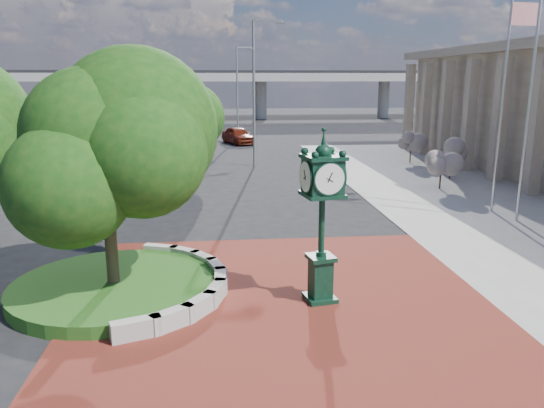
{
  "coord_description": "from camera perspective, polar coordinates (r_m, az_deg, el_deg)",
  "views": [
    {
      "loc": [
        -1.74,
        -15.39,
        6.37
      ],
      "look_at": [
        -0.05,
        1.5,
        2.33
      ],
      "focal_mm": 35.0,
      "sensor_mm": 36.0,
      "label": 1
    }
  ],
  "objects": [
    {
      "name": "plaza",
      "position": [
        15.83,
        1.11,
        -10.26
      ],
      "size": [
        12.0,
        12.0,
        0.04
      ],
      "primitive_type": "cube",
      "color": "maroon",
      "rests_on": "ground"
    },
    {
      "name": "post_clock",
      "position": [
        14.97,
        5.4,
        -0.7
      ],
      "size": [
        1.19,
        1.19,
        4.99
      ],
      "color": "black",
      "rests_on": "ground"
    },
    {
      "name": "flagpole_a",
      "position": [
        27.35,
        23.49,
        9.71
      ],
      "size": [
        1.57,
        0.18,
        10.01
      ],
      "color": "silver",
      "rests_on": "ground"
    },
    {
      "name": "planter_wall",
      "position": [
        16.59,
        -8.74,
        -8.35
      ],
      "size": [
        2.96,
        6.77,
        0.54
      ],
      "color": "#9E9B93",
      "rests_on": "ground"
    },
    {
      "name": "grass_bed",
      "position": [
        16.9,
        -16.6,
        -8.6
      ],
      "size": [
        6.1,
        6.1,
        0.4
      ],
      "primitive_type": "cylinder",
      "color": "#164413",
      "rests_on": "ground"
    },
    {
      "name": "tree_planter",
      "position": [
        15.96,
        -17.44,
        3.24
      ],
      "size": [
        5.2,
        5.2,
        6.33
      ],
      "color": "#38281C",
      "rests_on": "ground"
    },
    {
      "name": "shrub_mid",
      "position": [
        35.75,
        18.71,
        5.01
      ],
      "size": [
        1.2,
        1.2,
        2.2
      ],
      "color": "#38281C",
      "rests_on": "ground"
    },
    {
      "name": "flagpole_b",
      "position": [
        25.89,
        26.02,
        10.43
      ],
      "size": [
        1.72,
        0.19,
        10.98
      ],
      "color": "silver",
      "rests_on": "ground"
    },
    {
      "name": "parked_car",
      "position": [
        53.05,
        -3.68,
        7.38
      ],
      "size": [
        3.57,
        5.33,
        1.69
      ],
      "primitive_type": "imported",
      "rotation": [
        0.0,
        0.0,
        0.35
      ],
      "color": "#5B1A0D",
      "rests_on": "ground"
    },
    {
      "name": "ground",
      "position": [
        16.75,
        0.7,
        -8.96
      ],
      "size": [
        200.0,
        200.0,
        0.0
      ],
      "primitive_type": "plane",
      "color": "black",
      "rests_on": "ground"
    },
    {
      "name": "street_lamp_far",
      "position": [
        58.8,
        -3.55,
        12.66
      ],
      "size": [
        2.1,
        0.85,
        9.64
      ],
      "color": "slate",
      "rests_on": "ground"
    },
    {
      "name": "shrub_near",
      "position": [
        32.41,
        17.76,
        4.28
      ],
      "size": [
        1.2,
        1.2,
        2.2
      ],
      "color": "#38281C",
      "rests_on": "ground"
    },
    {
      "name": "overpass",
      "position": [
        85.41,
        -4.8,
        13.46
      ],
      "size": [
        90.0,
        12.0,
        7.5
      ],
      "color": "#9E9B93",
      "rests_on": "ground"
    },
    {
      "name": "street_lamp_near",
      "position": [
        38.93,
        -1.6,
        12.96
      ],
      "size": [
        2.33,
        0.32,
        10.38
      ],
      "color": "slate",
      "rests_on": "ground"
    },
    {
      "name": "shrub_far",
      "position": [
        42.04,
        14.73,
        6.43
      ],
      "size": [
        1.2,
        1.2,
        2.2
      ],
      "color": "#38281C",
      "rests_on": "ground"
    },
    {
      "name": "tree_street",
      "position": [
        33.62,
        -9.62,
        7.86
      ],
      "size": [
        4.4,
        4.4,
        5.45
      ],
      "color": "#38281C",
      "rests_on": "ground"
    }
  ]
}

